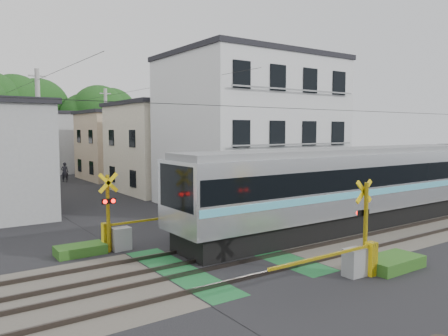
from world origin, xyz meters
TOP-DOWN VIEW (x-y plane):
  - ground at (0.00, 0.00)m, footprint 120.00×120.00m
  - track_bed at (0.00, 0.00)m, footprint 120.00×120.00m
  - crossing_signal_near at (2.59, -3.65)m, footprint 4.74×0.65m
  - crossing_signal_far at (-2.59, 3.65)m, footprint 4.74×0.65m
  - apartment_block at (8.50, 9.49)m, footprint 10.20×8.36m
  - houses_row at (0.25, 25.92)m, footprint 22.07×31.35m
  - tree_hill at (0.28, 48.83)m, footprint 40.00×13.87m
  - catenary at (6.00, 0.03)m, footprint 60.00×5.04m
  - utility_poles at (-1.05, 23.01)m, footprint 7.90×42.00m
  - pedestrian at (1.80, 27.99)m, footprint 0.75×0.61m
  - weed_patches at (1.76, -0.09)m, footprint 10.25×8.80m

SIDE VIEW (x-z plane):
  - ground at x=0.00m, z-range 0.00..0.00m
  - track_bed at x=0.00m, z-range -0.03..0.11m
  - weed_patches at x=1.76m, z-range -0.02..0.38m
  - crossing_signal_near at x=2.59m, z-range -0.83..2.25m
  - crossing_signal_far at x=-2.59m, z-range -0.83..2.25m
  - pedestrian at x=1.80m, z-range 0.00..1.78m
  - houses_row at x=0.25m, z-range -0.16..6.64m
  - catenary at x=6.00m, z-range 0.20..7.20m
  - utility_poles at x=-1.05m, z-range 0.08..8.08m
  - apartment_block at x=8.50m, z-range 0.01..9.31m
  - tree_hill at x=0.28m, z-range 0.24..12.18m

